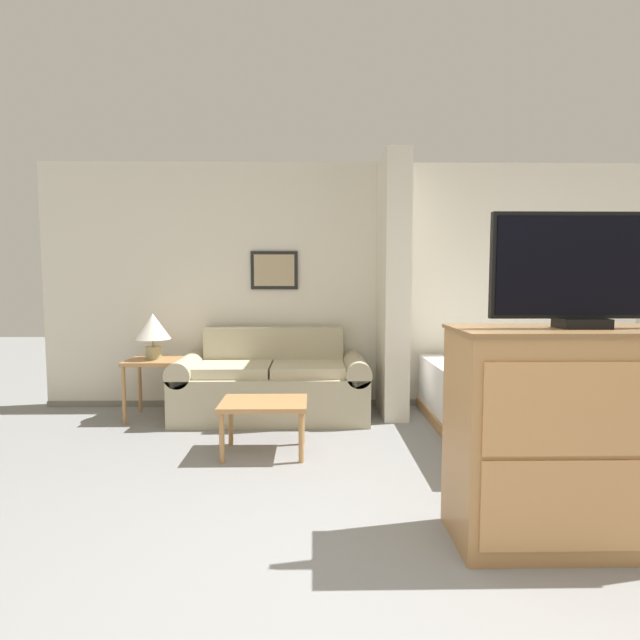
% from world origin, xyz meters
% --- Properties ---
extents(ground_plane, '(20.00, 20.00, 0.00)m').
position_xyz_m(ground_plane, '(0.00, 0.00, 0.00)').
color(ground_plane, gray).
extents(wall_back, '(6.39, 0.16, 2.60)m').
position_xyz_m(wall_back, '(-0.00, 3.55, 1.29)').
color(wall_back, silver).
rests_on(wall_back, ground_plane).
extents(wall_partition_pillar, '(0.24, 0.68, 2.60)m').
position_xyz_m(wall_partition_pillar, '(0.48, 3.14, 1.30)').
color(wall_partition_pillar, silver).
rests_on(wall_partition_pillar, ground_plane).
extents(couch, '(1.90, 0.84, 0.87)m').
position_xyz_m(couch, '(-0.73, 3.06, 0.33)').
color(couch, '#B7AD8E').
rests_on(couch, ground_plane).
extents(coffee_table, '(0.67, 0.49, 0.42)m').
position_xyz_m(coffee_table, '(-0.71, 2.00, 0.37)').
color(coffee_table, '#B27F4C').
rests_on(coffee_table, ground_plane).
extents(side_table, '(0.50, 0.50, 0.59)m').
position_xyz_m(side_table, '(-1.90, 3.03, 0.50)').
color(side_table, '#B27F4C').
rests_on(side_table, ground_plane).
extents(table_lamp, '(0.34, 0.34, 0.45)m').
position_xyz_m(table_lamp, '(-1.90, 3.03, 0.89)').
color(table_lamp, tan).
rests_on(table_lamp, side_table).
extents(tv_dresser, '(1.29, 0.52, 1.13)m').
position_xyz_m(tv_dresser, '(1.04, 0.64, 0.56)').
color(tv_dresser, '#B27F4C').
rests_on(tv_dresser, ground_plane).
extents(tv, '(0.95, 0.16, 0.58)m').
position_xyz_m(tv, '(1.04, 0.64, 1.42)').
color(tv, black).
rests_on(tv, tv_dresser).
extents(bed, '(1.53, 2.12, 0.57)m').
position_xyz_m(bed, '(1.56, 2.39, 0.29)').
color(bed, '#B27F4C').
rests_on(bed, ground_plane).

